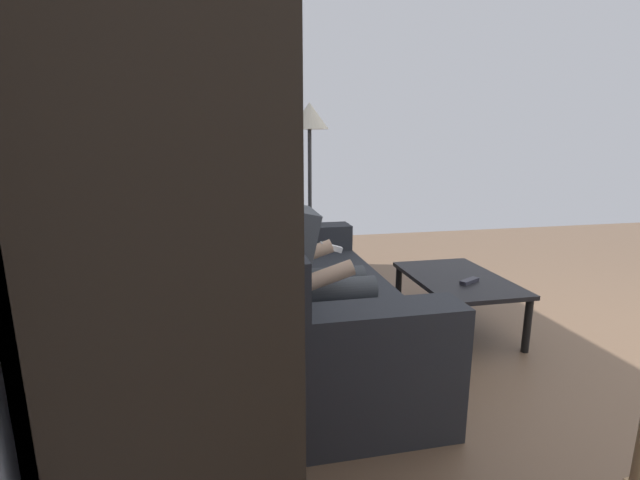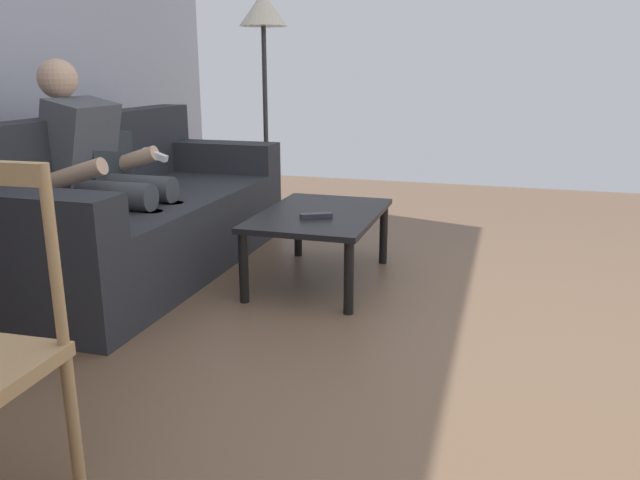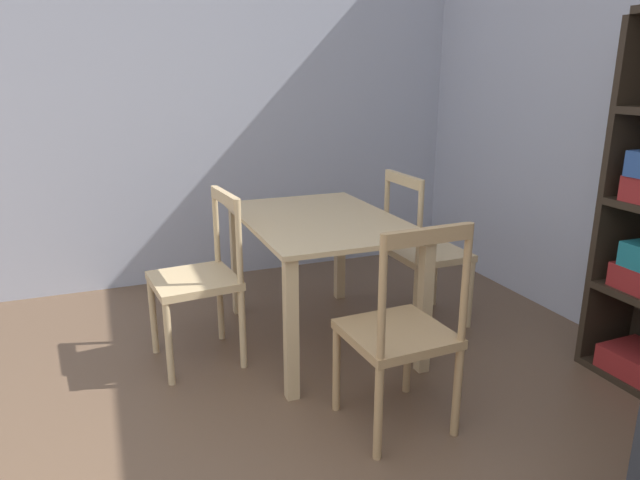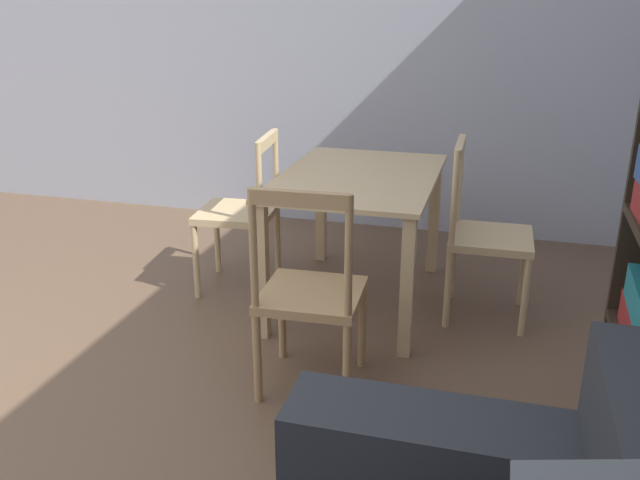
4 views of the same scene
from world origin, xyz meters
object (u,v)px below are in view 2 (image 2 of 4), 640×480
person_lounging (102,170)px  tv_remote (316,215)px  coffee_table (320,221)px  floor_lamp (264,30)px  couch (135,215)px

person_lounging → tv_remote: bearing=-80.5°
coffee_table → floor_lamp: bearing=32.0°
couch → floor_lamp: (1.46, -0.26, 1.10)m
person_lounging → coffee_table: person_lounging is taller
coffee_table → floor_lamp: (1.35, 0.84, 1.08)m
tv_remote → floor_lamp: size_ratio=0.10×
tv_remote → floor_lamp: (1.48, 0.86, 1.02)m
floor_lamp → person_lounging: bearing=169.7°
couch → floor_lamp: floor_lamp is taller
tv_remote → coffee_table: bearing=-21.0°
person_lounging → tv_remote: person_lounging is taller
person_lounging → floor_lamp: size_ratio=0.71×
couch → coffee_table: bearing=-84.3°
tv_remote → couch: bearing=60.4°
person_lounging → floor_lamp: (1.67, -0.30, 0.80)m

